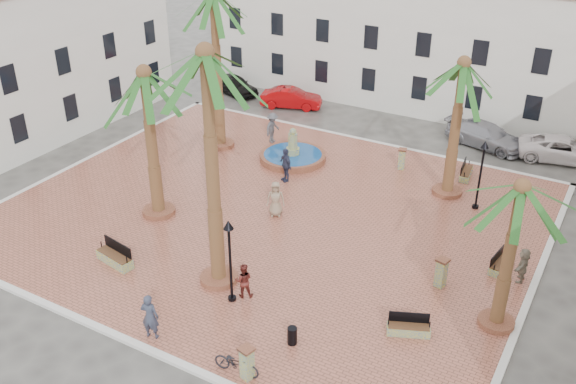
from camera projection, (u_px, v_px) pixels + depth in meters
name	position (u px, v px, depth m)	size (l,w,h in m)	color
ground	(271.00, 215.00, 33.01)	(120.00, 120.00, 0.00)	#56544F
plaza	(271.00, 214.00, 32.98)	(26.00, 22.00, 0.15)	#A95D47
kerb_n	(359.00, 139.00, 41.38)	(26.30, 0.30, 0.16)	silver
kerb_s	(123.00, 338.00, 24.57)	(26.30, 0.30, 0.16)	silver
kerb_e	(532.00, 290.00, 27.28)	(0.30, 22.30, 0.16)	silver
kerb_w	(87.00, 160.00, 38.67)	(0.30, 22.30, 0.16)	silver
building_north	(414.00, 36.00, 46.03)	(30.40, 7.40, 9.50)	white
building_west	(3.00, 65.00, 38.96)	(6.40, 24.40, 10.00)	white
fountain	(293.00, 155.00, 38.37)	(3.96, 3.96, 2.04)	brown
palm_nw	(214.00, 9.00, 36.28)	(5.40, 5.40, 9.81)	brown
palm_sw	(146.00, 91.00, 29.76)	(5.44, 5.44, 7.84)	brown
palm_s	(207.00, 79.00, 23.47)	(5.33, 5.33, 10.42)	brown
palm_e	(519.00, 205.00, 22.69)	(4.63, 4.63, 6.42)	brown
palm_ne	(462.00, 79.00, 31.74)	(5.18, 5.18, 7.61)	brown
bench_s	(115.00, 258.00, 28.76)	(2.05, 0.95, 1.04)	#8A9462
bench_se	(408.00, 329.00, 24.60)	(1.71, 1.12, 0.87)	#8A9462
bench_e	(500.00, 264.00, 28.41)	(0.70, 1.64, 0.84)	#8A9462
bench_ne	(466.00, 173.00, 36.35)	(0.72, 1.76, 0.90)	#8A9462
lamppost_s	(230.00, 247.00, 25.34)	(0.42, 0.42, 3.82)	black
lamppost_e	(482.00, 163.00, 32.13)	(0.41, 0.41, 3.80)	black
bollard_se	(247.00, 362.00, 22.33)	(0.59, 0.59, 1.35)	#8A9462
bollard_n	(402.00, 159.00, 37.10)	(0.55, 0.55, 1.27)	#8A9462
bollard_e	(441.00, 272.00, 27.07)	(0.59, 0.59, 1.37)	#8A9462
litter_bin	(292.00, 336.00, 24.07)	(0.37, 0.37, 0.72)	black
cyclist_a	(150.00, 316.00, 24.11)	(0.71, 0.47, 1.95)	#32374A
bicycle_a	(237.00, 363.00, 22.64)	(0.61, 1.76, 0.93)	black
cyclist_b	(244.00, 280.00, 26.44)	(0.76, 0.59, 1.56)	#5D201C
pedestrian_fountain_a	(276.00, 199.00, 32.26)	(0.91, 0.59, 1.87)	#998066
pedestrian_fountain_b	(286.00, 165.00, 35.63)	(1.15, 0.48, 1.96)	#2C324C
pedestrian_north	(273.00, 128.00, 40.36)	(1.26, 0.72, 1.95)	#4B4B51
pedestrian_east	(523.00, 265.00, 27.38)	(1.48, 0.47, 1.60)	gray
car_black	(234.00, 85.00, 48.89)	(1.74, 4.34, 1.48)	black
car_red	(291.00, 98.00, 46.33)	(1.52, 4.36, 1.44)	#A1070A
car_silver	(486.00, 135.00, 40.24)	(2.10, 5.16, 1.50)	#9898A0
car_white	(564.00, 149.00, 38.45)	(2.42, 5.26, 1.46)	white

